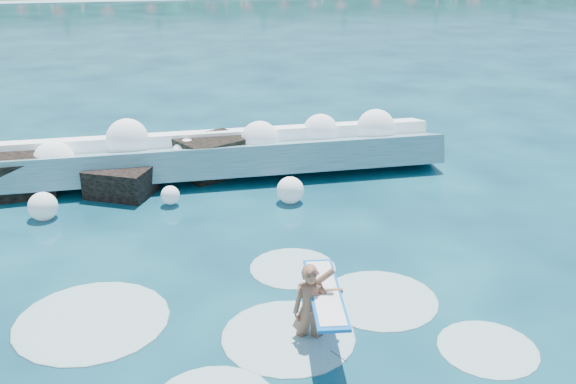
# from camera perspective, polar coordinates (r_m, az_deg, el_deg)

# --- Properties ---
(ground) EXTENTS (200.00, 200.00, 0.00)m
(ground) POSITION_cam_1_polar(r_m,az_deg,el_deg) (13.72, -4.48, -8.19)
(ground) COLOR #07283C
(ground) RESTS_ON ground
(breaking_wave) EXTENTS (17.69, 2.77, 1.52)m
(breaking_wave) POSITION_cam_1_polar(r_m,az_deg,el_deg) (19.88, -11.97, 2.81)
(breaking_wave) COLOR teal
(breaking_wave) RESTS_ON ground
(rock_cluster) EXTENTS (8.12, 3.30, 1.33)m
(rock_cluster) POSITION_cam_1_polar(r_m,az_deg,el_deg) (19.46, -15.67, 1.71)
(rock_cluster) COLOR black
(rock_cluster) RESTS_ON ground
(surfer_with_board) EXTENTS (1.08, 2.95, 1.78)m
(surfer_with_board) POSITION_cam_1_polar(r_m,az_deg,el_deg) (11.69, 2.30, -10.16)
(surfer_with_board) COLOR #8D5742
(surfer_with_board) RESTS_ON ground
(wave_spray) EXTENTS (15.31, 4.49, 1.86)m
(wave_spray) POSITION_cam_1_polar(r_m,az_deg,el_deg) (19.67, -12.59, 3.84)
(wave_spray) COLOR white
(wave_spray) RESTS_ON ground
(surf_foam) EXTENTS (9.37, 6.19, 0.15)m
(surf_foam) POSITION_cam_1_polar(r_m,az_deg,el_deg) (12.43, -3.74, -11.65)
(surf_foam) COLOR silver
(surf_foam) RESTS_ON ground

